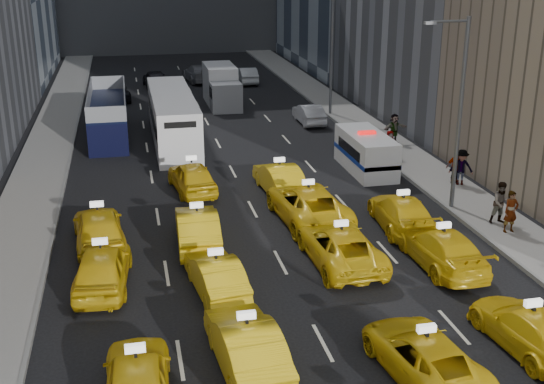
# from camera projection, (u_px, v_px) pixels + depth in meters

# --- Properties ---
(ground) EXTENTS (160.00, 160.00, 0.00)m
(ground) POSITION_uv_depth(u_px,v_px,m) (342.00, 379.00, 19.73)
(ground) COLOR black
(ground) RESTS_ON ground
(sidewalk_west) EXTENTS (3.00, 90.00, 0.15)m
(sidewalk_west) POSITION_uv_depth(u_px,v_px,m) (46.00, 156.00, 40.62)
(sidewalk_west) COLOR gray
(sidewalk_west) RESTS_ON ground
(sidewalk_east) EXTENTS (3.00, 90.00, 0.15)m
(sidewalk_east) POSITION_uv_depth(u_px,v_px,m) (378.00, 137.00, 44.80)
(sidewalk_east) COLOR gray
(sidewalk_east) RESTS_ON ground
(curb_west) EXTENTS (0.15, 90.00, 0.18)m
(curb_west) POSITION_uv_depth(u_px,v_px,m) (71.00, 155.00, 40.90)
(curb_west) COLOR slate
(curb_west) RESTS_ON ground
(curb_east) EXTENTS (0.15, 90.00, 0.18)m
(curb_east) POSITION_uv_depth(u_px,v_px,m) (357.00, 138.00, 44.51)
(curb_east) COLOR slate
(curb_east) RESTS_ON ground
(streetlight_near) EXTENTS (2.15, 0.22, 9.00)m
(streetlight_near) POSITION_uv_depth(u_px,v_px,m) (458.00, 108.00, 30.94)
(streetlight_near) COLOR #595B60
(streetlight_near) RESTS_ON ground
(streetlight_far) EXTENTS (2.15, 0.22, 9.00)m
(streetlight_far) POSITION_uv_depth(u_px,v_px,m) (330.00, 49.00, 49.35)
(streetlight_far) COLOR #595B60
(streetlight_far) RESTS_ON ground
(taxi_4) EXTENTS (1.98, 4.63, 1.56)m
(taxi_4) POSITION_uv_depth(u_px,v_px,m) (138.00, 380.00, 18.38)
(taxi_4) COLOR yellow
(taxi_4) RESTS_ON ground
(taxi_5) EXTENTS (2.05, 4.91, 1.58)m
(taxi_5) POSITION_uv_depth(u_px,v_px,m) (247.00, 345.00, 19.98)
(taxi_5) COLOR yellow
(taxi_5) RESTS_ON ground
(taxi_6) EXTENTS (2.77, 5.04, 1.34)m
(taxi_6) POSITION_uv_depth(u_px,v_px,m) (424.00, 355.00, 19.71)
(taxi_6) COLOR yellow
(taxi_6) RESTS_ON ground
(taxi_7) EXTENTS (2.34, 4.87, 1.37)m
(taxi_7) POSITION_uv_depth(u_px,v_px,m) (529.00, 329.00, 21.04)
(taxi_7) COLOR yellow
(taxi_7) RESTS_ON ground
(taxi_8) EXTENTS (2.30, 4.85, 1.60)m
(taxi_8) POSITION_uv_depth(u_px,v_px,m) (102.00, 267.00, 24.87)
(taxi_8) COLOR yellow
(taxi_8) RESTS_ON ground
(taxi_9) EXTENTS (2.00, 4.44, 1.41)m
(taxi_9) POSITION_uv_depth(u_px,v_px,m) (216.00, 275.00, 24.46)
(taxi_9) COLOR yellow
(taxi_9) RESTS_ON ground
(taxi_10) EXTENTS (2.58, 5.39, 1.48)m
(taxi_10) POSITION_uv_depth(u_px,v_px,m) (340.00, 246.00, 26.78)
(taxi_10) COLOR yellow
(taxi_10) RESTS_ON ground
(taxi_11) EXTENTS (2.17, 5.18, 1.50)m
(taxi_11) POSITION_uv_depth(u_px,v_px,m) (442.00, 248.00, 26.57)
(taxi_11) COLOR yellow
(taxi_11) RESTS_ON ground
(taxi_12) EXTENTS (2.42, 5.09, 1.68)m
(taxi_12) POSITION_uv_depth(u_px,v_px,m) (99.00, 228.00, 28.25)
(taxi_12) COLOR yellow
(taxi_12) RESTS_ON ground
(taxi_13) EXTENTS (1.86, 4.88, 1.59)m
(taxi_13) POSITION_uv_depth(u_px,v_px,m) (197.00, 228.00, 28.38)
(taxi_13) COLOR yellow
(taxi_13) RESTS_ON ground
(taxi_14) EXTENTS (3.14, 6.09, 1.64)m
(taxi_14) POSITION_uv_depth(u_px,v_px,m) (308.00, 204.00, 31.00)
(taxi_14) COLOR yellow
(taxi_14) RESTS_ON ground
(taxi_15) EXTENTS (2.54, 5.31, 1.49)m
(taxi_15) POSITION_uv_depth(u_px,v_px,m) (402.00, 213.00, 30.12)
(taxi_15) COLOR yellow
(taxi_15) RESTS_ON ground
(taxi_16) EXTENTS (2.43, 4.82, 1.58)m
(taxi_16) POSITION_uv_depth(u_px,v_px,m) (192.00, 177.00, 34.74)
(taxi_16) COLOR yellow
(taxi_16) RESTS_ON ground
(taxi_17) EXTENTS (1.99, 4.77, 1.53)m
(taxi_17) POSITION_uv_depth(u_px,v_px,m) (279.00, 178.00, 34.59)
(taxi_17) COLOR yellow
(taxi_17) RESTS_ON ground
(nypd_van) EXTENTS (2.07, 5.31, 2.28)m
(nypd_van) POSITION_uv_depth(u_px,v_px,m) (366.00, 153.00, 37.96)
(nypd_van) COLOR white
(nypd_van) RESTS_ON ground
(double_decker) EXTENTS (2.68, 10.50, 3.03)m
(double_decker) POSITION_uv_depth(u_px,v_px,m) (108.00, 113.00, 45.01)
(double_decker) COLOR black
(double_decker) RESTS_ON ground
(city_bus) EXTENTS (3.07, 12.29, 3.15)m
(city_bus) POSITION_uv_depth(u_px,v_px,m) (173.00, 118.00, 43.54)
(city_bus) COLOR silver
(city_bus) RESTS_ON ground
(box_truck) EXTENTS (2.75, 6.81, 3.05)m
(box_truck) POSITION_uv_depth(u_px,v_px,m) (222.00, 86.00, 53.88)
(box_truck) COLOR silver
(box_truck) RESTS_ON ground
(misc_car_0) EXTENTS (1.49, 4.22, 1.39)m
(misc_car_0) POSITION_uv_depth(u_px,v_px,m) (309.00, 114.00, 48.40)
(misc_car_0) COLOR #B0B1B8
(misc_car_0) RESTS_ON ground
(misc_car_1) EXTENTS (2.66, 4.99, 1.34)m
(misc_car_1) POSITION_uv_depth(u_px,v_px,m) (115.00, 92.00, 55.82)
(misc_car_1) COLOR black
(misc_car_1) RESTS_ON ground
(misc_car_2) EXTENTS (2.77, 5.66, 1.58)m
(misc_car_2) POSITION_uv_depth(u_px,v_px,m) (198.00, 73.00, 63.67)
(misc_car_2) COLOR slate
(misc_car_2) RESTS_ON ground
(misc_car_3) EXTENTS (2.25, 4.79, 1.58)m
(misc_car_3) POSITION_uv_depth(u_px,v_px,m) (155.00, 79.00, 60.94)
(misc_car_3) COLOR black
(misc_car_3) RESTS_ON ground
(misc_car_4) EXTENTS (1.71, 4.50, 1.47)m
(misc_car_4) POSITION_uv_depth(u_px,v_px,m) (247.00, 75.00, 62.91)
(misc_car_4) COLOR #B1B5B9
(misc_car_4) RESTS_ON ground
(pedestrian_0) EXTENTS (0.71, 0.50, 1.86)m
(pedestrian_0) POSITION_uv_depth(u_px,v_px,m) (511.00, 212.00, 29.34)
(pedestrian_0) COLOR gray
(pedestrian_0) RESTS_ON sidewalk_east
(pedestrian_1) EXTENTS (0.96, 0.56, 1.93)m
(pedestrian_1) POSITION_uv_depth(u_px,v_px,m) (502.00, 203.00, 30.25)
(pedestrian_1) COLOR gray
(pedestrian_1) RESTS_ON sidewalk_east
(pedestrian_2) EXTENTS (1.32, 0.97, 1.89)m
(pedestrian_2) POSITION_uv_depth(u_px,v_px,m) (461.00, 167.00, 35.27)
(pedestrian_2) COLOR gray
(pedestrian_2) RESTS_ON sidewalk_east
(pedestrian_3) EXTENTS (1.06, 0.51, 1.79)m
(pedestrian_3) POSITION_uv_depth(u_px,v_px,m) (455.00, 167.00, 35.45)
(pedestrian_3) COLOR gray
(pedestrian_3) RESTS_ON sidewalk_east
(pedestrian_4) EXTENTS (0.78, 0.44, 1.58)m
(pedestrian_4) POSITION_uv_depth(u_px,v_px,m) (389.00, 144.00, 40.04)
(pedestrian_4) COLOR gray
(pedestrian_4) RESTS_ON sidewalk_east
(pedestrian_5) EXTENTS (1.81, 0.97, 1.88)m
(pedestrian_5) POSITION_uv_depth(u_px,v_px,m) (394.00, 128.00, 42.87)
(pedestrian_5) COLOR gray
(pedestrian_5) RESTS_ON sidewalk_east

